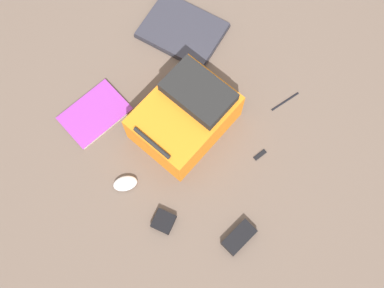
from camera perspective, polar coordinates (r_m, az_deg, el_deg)
ground_plane at (r=1.95m, az=0.98°, el=0.63°), size 3.64×3.64×0.00m
backpack at (r=1.88m, az=-0.85°, el=3.42°), size 0.31×0.40×0.22m
laptop at (r=2.16m, az=-1.18°, el=13.68°), size 0.40×0.33×0.03m
book_manual at (r=2.02m, az=-11.76°, el=3.61°), size 0.21×0.28×0.02m
computer_mouse at (r=1.90m, az=-8.13°, el=-4.77°), size 0.10×0.11×0.03m
power_brick at (r=1.85m, az=5.76°, el=-11.25°), size 0.07×0.14×0.03m
pen_black at (r=2.05m, az=11.28°, el=5.14°), size 0.04×0.14×0.01m
earbud_pouch at (r=1.86m, az=-3.48°, el=-9.39°), size 0.10×0.10×0.03m
usb_stick at (r=1.94m, az=8.29°, el=-1.30°), size 0.03×0.06×0.01m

